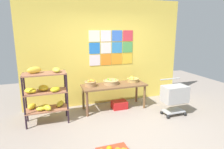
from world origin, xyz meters
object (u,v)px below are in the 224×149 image
at_px(fruit_basket_back_left, 90,83).
at_px(shopping_cart, 175,95).
at_px(display_table, 114,88).
at_px(fruit_basket_centre, 133,79).
at_px(fruit_basket_back_right, 111,82).
at_px(produce_crate_under_table, 119,105).
at_px(banana_shelf_unit, 45,92).

distance_m(fruit_basket_back_left, shopping_cart, 2.03).
height_order(display_table, fruit_basket_centre, fruit_basket_centre).
distance_m(display_table, fruit_basket_back_right, 0.17).
bearing_deg(produce_crate_under_table, fruit_basket_back_right, 151.70).
xyz_separation_m(produce_crate_under_table, shopping_cart, (1.08, -0.80, 0.40)).
bearing_deg(fruit_basket_back_right, fruit_basket_back_left, -177.85).
relative_size(banana_shelf_unit, display_table, 0.77).
bearing_deg(fruit_basket_back_right, shopping_cart, -35.39).
distance_m(banana_shelf_unit, fruit_basket_back_left, 1.10).
height_order(fruit_basket_back_left, shopping_cart, shopping_cart).
bearing_deg(produce_crate_under_table, display_table, 165.83).
height_order(banana_shelf_unit, produce_crate_under_table, banana_shelf_unit).
relative_size(fruit_basket_back_right, shopping_cart, 0.46).
relative_size(display_table, fruit_basket_centre, 5.20).
relative_size(display_table, shopping_cart, 1.90).
height_order(banana_shelf_unit, display_table, banana_shelf_unit).
distance_m(banana_shelf_unit, fruit_basket_centre, 2.24).
bearing_deg(banana_shelf_unit, fruit_basket_back_right, 11.16).
bearing_deg(fruit_basket_back_left, shopping_cart, -26.04).
bearing_deg(shopping_cart, banana_shelf_unit, 167.91).
xyz_separation_m(fruit_basket_back_left, produce_crate_under_table, (0.73, -0.08, -0.63)).
bearing_deg(display_table, fruit_basket_back_right, 131.08).
bearing_deg(produce_crate_under_table, fruit_basket_centre, 15.71).
xyz_separation_m(fruit_basket_back_left, shopping_cart, (1.81, -0.88, -0.23)).
height_order(fruit_basket_centre, produce_crate_under_table, fruit_basket_centre).
relative_size(banana_shelf_unit, fruit_basket_back_right, 3.16).
relative_size(fruit_basket_back_right, fruit_basket_back_left, 1.38).
bearing_deg(shopping_cart, fruit_basket_centre, 125.01).
xyz_separation_m(fruit_basket_centre, produce_crate_under_table, (-0.42, -0.12, -0.61)).
xyz_separation_m(banana_shelf_unit, fruit_basket_back_left, (1.06, 0.30, 0.03)).
bearing_deg(banana_shelf_unit, display_table, 8.37).
distance_m(display_table, fruit_basket_back_left, 0.62).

